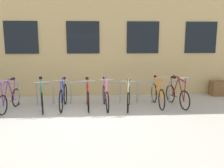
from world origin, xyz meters
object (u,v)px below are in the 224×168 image
Objects in this scene: bicycle_teal at (42,98)px; planter_box at (219,88)px; bicycle_blue at (63,96)px; bicycle_pink at (106,97)px; bicycle_maroon at (177,95)px; bicycle_purple at (10,99)px; bicycle_red at (88,97)px; bicycle_orange at (158,95)px; bicycle_white at (129,97)px.

bicycle_teal reaches higher than planter_box.
bicycle_pink is (1.44, -0.09, -0.02)m from bicycle_blue.
bicycle_maroon is at bearing 1.60° from bicycle_teal.
bicycle_pink is at bearing 0.53° from bicycle_teal.
bicycle_red is at bearing 2.71° from bicycle_purple.
bicycle_purple is (-5.68, -0.18, -0.00)m from bicycle_maroon.
bicycle_red is 0.99× the size of bicycle_teal.
bicycle_maroon is 0.98× the size of bicycle_red.
bicycle_orange reaches higher than bicycle_pink.
bicycle_blue is 1.74m from bicycle_purple.
bicycle_orange reaches higher than bicycle_blue.
bicycle_orange is 1.04× the size of bicycle_white.
bicycle_purple is at bearing -177.29° from bicycle_red.
bicycle_teal is (1.03, 0.05, 0.01)m from bicycle_purple.
bicycle_blue is at bearing 176.92° from bicycle_red.
bicycle_orange is at bearing 2.20° from bicycle_teal.
bicycle_white is at bearing -168.48° from bicycle_orange.
bicycle_white is 2.34× the size of planter_box.
bicycle_blue is 0.71m from bicycle_teal.
bicycle_teal is (-2.90, 0.06, 0.01)m from bicycle_white.
bicycle_purple is at bearing 179.84° from bicycle_white.
bicycle_white is 2.91m from bicycle_teal.
planter_box is at bearing 12.69° from bicycle_teal.
bicycle_orange is 0.94× the size of bicycle_blue.
bicycle_blue is at bearing 175.44° from bicycle_white.
bicycle_maroon is 4.65m from bicycle_teal.
bicycle_blue is 1.11× the size of bicycle_white.
bicycle_orange is 0.96× the size of bicycle_pink.
planter_box is at bearing 25.47° from bicycle_orange.
bicycle_purple is at bearing -174.53° from bicycle_blue.
bicycle_maroon is at bearing 1.11° from bicycle_red.
bicycle_orange is 1.83m from bicycle_pink.
bicycle_orange is at bearing 2.34° from bicycle_purple.
bicycle_orange reaches higher than bicycle_maroon.
bicycle_red is at bearing -178.89° from bicycle_maroon.
bicycle_teal is at bearing 178.76° from bicycle_white.
bicycle_red is at bearing -3.08° from bicycle_blue.
bicycle_pink is (-0.77, 0.08, 0.02)m from bicycle_white.
bicycle_maroon reaches higher than bicycle_blue.
bicycle_pink reaches higher than planter_box.
planter_box is at bearing 13.07° from bicycle_blue.
bicycle_white is at bearing -4.56° from bicycle_blue.
bicycle_red is 0.97× the size of bicycle_pink.
bicycle_pink reaches higher than bicycle_white.
bicycle_pink reaches higher than bicycle_teal.
bicycle_orange is at bearing 11.52° from bicycle_white.
bicycle_blue reaches higher than planter_box.
bicycle_blue reaches higher than bicycle_red.
planter_box is at bearing 32.26° from bicycle_maroon.
bicycle_white reaches higher than planter_box.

